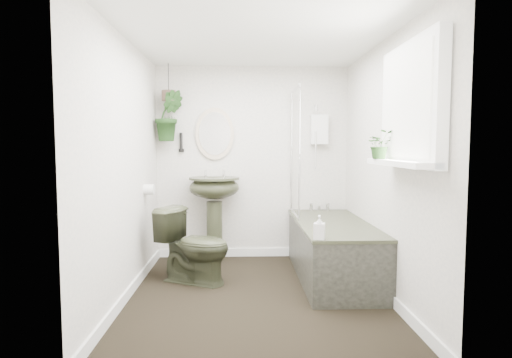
{
  "coord_description": "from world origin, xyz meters",
  "views": [
    {
      "loc": [
        -0.14,
        -3.77,
        1.36
      ],
      "look_at": [
        0.0,
        0.15,
        1.05
      ],
      "focal_mm": 30.0,
      "sensor_mm": 36.0,
      "label": 1
    }
  ],
  "objects": [
    {
      "name": "floor",
      "position": [
        0.0,
        0.0,
        -0.01
      ],
      "size": [
        2.3,
        2.8,
        0.02
      ],
      "primitive_type": "cube",
      "color": "black",
      "rests_on": "ground"
    },
    {
      "name": "ceiling",
      "position": [
        0.0,
        0.0,
        2.31
      ],
      "size": [
        2.3,
        2.8,
        0.02
      ],
      "primitive_type": "cube",
      "color": "white",
      "rests_on": "ground"
    },
    {
      "name": "wall_back",
      "position": [
        0.0,
        1.41,
        1.15
      ],
      "size": [
        2.3,
        0.02,
        2.3
      ],
      "primitive_type": "cube",
      "color": "silver",
      "rests_on": "ground"
    },
    {
      "name": "wall_front",
      "position": [
        0.0,
        -1.41,
        1.15
      ],
      "size": [
        2.3,
        0.02,
        2.3
      ],
      "primitive_type": "cube",
      "color": "silver",
      "rests_on": "ground"
    },
    {
      "name": "wall_left",
      "position": [
        -1.16,
        0.0,
        1.15
      ],
      "size": [
        0.02,
        2.8,
        2.3
      ],
      "primitive_type": "cube",
      "color": "silver",
      "rests_on": "ground"
    },
    {
      "name": "wall_right",
      "position": [
        1.16,
        0.0,
        1.15
      ],
      "size": [
        0.02,
        2.8,
        2.3
      ],
      "primitive_type": "cube",
      "color": "silver",
      "rests_on": "ground"
    },
    {
      "name": "skirting",
      "position": [
        0.0,
        0.0,
        0.05
      ],
      "size": [
        2.3,
        2.8,
        0.1
      ],
      "primitive_type": "cube",
      "color": "white",
      "rests_on": "floor"
    },
    {
      "name": "bathtub",
      "position": [
        0.8,
        0.5,
        0.29
      ],
      "size": [
        0.72,
        1.72,
        0.58
      ],
      "primitive_type": null,
      "color": "#303321",
      "rests_on": "floor"
    },
    {
      "name": "bath_screen",
      "position": [
        0.47,
        0.99,
        1.28
      ],
      "size": [
        0.04,
        0.72,
        1.4
      ],
      "primitive_type": null,
      "color": "silver",
      "rests_on": "bathtub"
    },
    {
      "name": "shower_box",
      "position": [
        0.8,
        1.34,
        1.55
      ],
      "size": [
        0.2,
        0.1,
        0.35
      ],
      "primitive_type": "cube",
      "color": "white",
      "rests_on": "wall_back"
    },
    {
      "name": "oval_mirror",
      "position": [
        -0.45,
        1.37,
        1.5
      ],
      "size": [
        0.46,
        0.03,
        0.62
      ],
      "primitive_type": "ellipsoid",
      "color": "beige",
      "rests_on": "wall_back"
    },
    {
      "name": "wall_sconce",
      "position": [
        -0.85,
        1.36,
        1.4
      ],
      "size": [
        0.04,
        0.04,
        0.22
      ],
      "primitive_type": "cylinder",
      "color": "black",
      "rests_on": "wall_back"
    },
    {
      "name": "toilet_roll_holder",
      "position": [
        -1.1,
        0.7,
        0.9
      ],
      "size": [
        0.11,
        0.11,
        0.11
      ],
      "primitive_type": "cylinder",
      "rotation": [
        0.0,
        1.57,
        0.0
      ],
      "color": "white",
      "rests_on": "wall_left"
    },
    {
      "name": "window_recess",
      "position": [
        1.09,
        -0.7,
        1.65
      ],
      "size": [
        0.08,
        1.0,
        0.9
      ],
      "primitive_type": "cube",
      "color": "white",
      "rests_on": "wall_right"
    },
    {
      "name": "window_sill",
      "position": [
        1.02,
        -0.7,
        1.23
      ],
      "size": [
        0.18,
        1.0,
        0.04
      ],
      "primitive_type": "cube",
      "color": "white",
      "rests_on": "wall_right"
    },
    {
      "name": "window_blinds",
      "position": [
        1.04,
        -0.7,
        1.65
      ],
      "size": [
        0.01,
        0.86,
        0.76
      ],
      "primitive_type": "cube",
      "color": "white",
      "rests_on": "wall_right"
    },
    {
      "name": "toilet",
      "position": [
        -0.6,
        0.42,
        0.37
      ],
      "size": [
        0.83,
        0.68,
        0.74
      ],
      "primitive_type": "imported",
      "rotation": [
        0.0,
        0.0,
        1.14
      ],
      "color": "#303321",
      "rests_on": "floor"
    },
    {
      "name": "pedestal_sink",
      "position": [
        -0.45,
        1.2,
        0.5
      ],
      "size": [
        0.68,
        0.61,
        1.0
      ],
      "primitive_type": null,
      "rotation": [
        0.0,
        0.0,
        0.21
      ],
      "color": "#303321",
      "rests_on": "floor"
    },
    {
      "name": "sill_plant",
      "position": [
        0.97,
        -0.4,
        1.37
      ],
      "size": [
        0.21,
        0.18,
        0.23
      ],
      "primitive_type": "imported",
      "rotation": [
        0.0,
        0.0,
        -0.01
      ],
      "color": "black",
      "rests_on": "window_sill"
    },
    {
      "name": "hanging_plant",
      "position": [
        -0.97,
        1.25,
        1.7
      ],
      "size": [
        0.37,
        0.32,
        0.58
      ],
      "primitive_type": "imported",
      "rotation": [
        0.0,
        0.0,
        0.21
      ],
      "color": "black",
      "rests_on": "ceiling"
    },
    {
      "name": "soap_bottle",
      "position": [
        0.51,
        -0.29,
        0.68
      ],
      "size": [
        0.11,
        0.11,
        0.2
      ],
      "primitive_type": "imported",
      "rotation": [
        0.0,
        0.0,
        -0.26
      ],
      "color": "black",
      "rests_on": "bathtub"
    },
    {
      "name": "hanging_pot",
      "position": [
        -0.97,
        1.25,
        1.93
      ],
      "size": [
        0.16,
        0.16,
        0.12
      ],
      "primitive_type": "cylinder",
      "color": "brown",
      "rests_on": "ceiling"
    }
  ]
}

